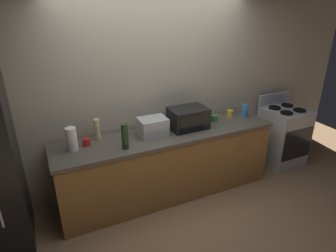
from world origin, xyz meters
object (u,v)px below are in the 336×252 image
Objects in this scene: microwave at (188,118)px; mug_red at (86,142)px; bottle_wine at (125,136)px; mug_green at (214,118)px; bottle_spray_cleaner at (245,111)px; toaster_oven at (153,126)px; paper_towel_roll at (72,139)px; stove_range at (282,136)px; mug_yellow at (230,113)px; bottle_vinegar at (97,129)px.

microwave reaches higher than mug_red.
bottle_wine is 3.14× the size of mug_green.
bottle_wine is 1.83m from bottle_spray_cleaner.
toaster_oven is at bearing -178.00° from mug_green.
paper_towel_roll is (-1.45, 0.00, 0.00)m from microwave.
toaster_oven reaches higher than bottle_spray_cleaner.
stove_range is 1.07m from mug_yellow.
bottle_wine is at bearing -169.68° from mug_green.
toaster_oven is 1.15× the size of bottle_wine.
microwave is 1.45m from paper_towel_roll.
bottle_spray_cleaner is at bearing -0.63° from microwave.
mug_red reaches higher than mug_green.
microwave is 1.87× the size of bottle_vinegar.
bottle_wine is 3.25× the size of mug_yellow.
mug_red is at bearing -146.85° from bottle_vinegar.
bottle_vinegar is 2.82× the size of mug_yellow.
microwave is at bearing -172.41° from mug_yellow.
toaster_oven is at bearing 0.59° from paper_towel_roll.
mug_green is at bearing -4.19° from bottle_vinegar.
mug_green is (1.34, 0.24, -0.11)m from bottle_wine.
bottle_spray_cleaner is 2.00× the size of mug_green.
mug_yellow is (1.23, 0.09, -0.06)m from toaster_oven.
microwave is at bearing 179.37° from bottle_spray_cleaner.
paper_towel_roll is at bearing -177.48° from mug_yellow.
bottle_wine is 1.15× the size of bottle_vinegar.
bottle_wine reaches higher than stove_range.
mug_red is (-0.80, 0.05, -0.06)m from toaster_oven.
paper_towel_roll is 2.36m from bottle_spray_cleaner.
mug_red is (-0.38, 0.26, -0.10)m from bottle_wine.
bottle_vinegar is at bearing 167.22° from toaster_oven.
bottle_vinegar is at bearing 33.15° from mug_red.
bottle_spray_cleaner is at bearing 5.99° from bottle_wine.
toaster_oven is at bearing 179.09° from bottle_spray_cleaner.
stove_range is at bearing -0.92° from paper_towel_roll.
bottle_spray_cleaner is (-0.79, 0.04, 0.53)m from stove_range.
bottle_spray_cleaner is (2.36, -0.01, -0.04)m from paper_towel_roll.
toaster_oven is 1.26× the size of paper_towel_roll.
microwave is 0.45m from mug_green.
mug_red is at bearing 177.96° from stove_range.
mug_green is at bearing -0.45° from mug_red.
toaster_oven is (-2.18, 0.06, 0.54)m from stove_range.
bottle_wine reaches higher than toaster_oven.
microwave is at bearing 12.41° from bottle_wine.
mug_yellow reaches higher than mug_red.
toaster_oven is 3.62× the size of mug_green.
paper_towel_roll reaches higher than mug_yellow.
toaster_oven is (-0.49, 0.01, -0.03)m from microwave.
toaster_oven is at bearing 26.74° from bottle_wine.
mug_red is 0.97× the size of mug_yellow.
mug_yellow is (1.88, -0.06, -0.08)m from bottle_vinegar.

